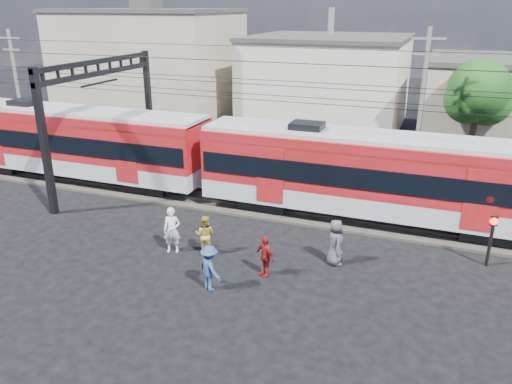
# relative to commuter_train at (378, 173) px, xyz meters

# --- Properties ---
(ground) EXTENTS (120.00, 120.00, 0.00)m
(ground) POSITION_rel_commuter_train_xyz_m (-4.79, -8.00, -2.40)
(ground) COLOR black
(ground) RESTS_ON ground
(track_bed) EXTENTS (70.00, 3.40, 0.12)m
(track_bed) POSITION_rel_commuter_train_xyz_m (-4.79, 0.00, -2.34)
(track_bed) COLOR #2D2823
(track_bed) RESTS_ON ground
(rail_near) EXTENTS (70.00, 0.12, 0.12)m
(rail_near) POSITION_rel_commuter_train_xyz_m (-4.79, -0.75, -2.22)
(rail_near) COLOR #59544C
(rail_near) RESTS_ON track_bed
(rail_far) EXTENTS (70.00, 0.12, 0.12)m
(rail_far) POSITION_rel_commuter_train_xyz_m (-4.79, 0.75, -2.22)
(rail_far) COLOR #59544C
(rail_far) RESTS_ON track_bed
(commuter_train) EXTENTS (50.30, 3.08, 4.17)m
(commuter_train) POSITION_rel_commuter_train_xyz_m (0.00, 0.00, 0.00)
(commuter_train) COLOR black
(commuter_train) RESTS_ON ground
(catenary) EXTENTS (70.00, 9.30, 7.52)m
(catenary) POSITION_rel_commuter_train_xyz_m (-13.44, -0.00, 2.73)
(catenary) COLOR black
(catenary) RESTS_ON ground
(building_west) EXTENTS (14.28, 10.20, 9.30)m
(building_west) POSITION_rel_commuter_train_xyz_m (-21.79, 16.00, 2.25)
(building_west) COLOR gray
(building_west) RESTS_ON ground
(building_midwest) EXTENTS (12.24, 12.24, 7.30)m
(building_midwest) POSITION_rel_commuter_train_xyz_m (-6.79, 19.00, 1.25)
(building_midwest) COLOR beige
(building_midwest) RESTS_ON ground
(utility_pole_mid) EXTENTS (1.80, 0.24, 8.50)m
(utility_pole_mid) POSITION_rel_commuter_train_xyz_m (1.21, 7.00, 2.13)
(utility_pole_mid) COLOR slate
(utility_pole_mid) RESTS_ON ground
(utility_pole_west) EXTENTS (1.80, 0.24, 8.00)m
(utility_pole_west) POSITION_rel_commuter_train_xyz_m (-26.79, 6.00, 1.88)
(utility_pole_west) COLOR slate
(utility_pole_west) RESTS_ON ground
(tree_near) EXTENTS (3.82, 3.64, 6.72)m
(tree_near) POSITION_rel_commuter_train_xyz_m (4.40, 10.09, 2.26)
(tree_near) COLOR #382619
(tree_near) RESTS_ON ground
(pedestrian_a) EXTENTS (0.81, 0.66, 1.92)m
(pedestrian_a) POSITION_rel_commuter_train_xyz_m (-7.33, -6.00, -1.44)
(pedestrian_a) COLOR silver
(pedestrian_a) RESTS_ON ground
(pedestrian_b) EXTENTS (0.90, 0.76, 1.65)m
(pedestrian_b) POSITION_rel_commuter_train_xyz_m (-6.02, -5.64, -1.58)
(pedestrian_b) COLOR gold
(pedestrian_b) RESTS_ON ground
(pedestrian_c) EXTENTS (1.29, 1.11, 1.73)m
(pedestrian_c) POSITION_rel_commuter_train_xyz_m (-4.61, -8.13, -1.54)
(pedestrian_c) COLOR navy
(pedestrian_c) RESTS_ON ground
(pedestrian_d) EXTENTS (1.01, 0.85, 1.62)m
(pedestrian_d) POSITION_rel_commuter_train_xyz_m (-3.12, -6.49, -1.59)
(pedestrian_d) COLOR maroon
(pedestrian_d) RESTS_ON ground
(pedestrian_e) EXTENTS (0.97, 1.08, 1.86)m
(pedestrian_e) POSITION_rel_commuter_train_xyz_m (-0.88, -4.67, -1.47)
(pedestrian_e) COLOR #454549
(pedestrian_e) RESTS_ON ground
(crossing_signal) EXTENTS (0.30, 0.30, 2.09)m
(crossing_signal) POSITION_rel_commuter_train_xyz_m (4.73, -2.73, -0.95)
(crossing_signal) COLOR black
(crossing_signal) RESTS_ON ground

